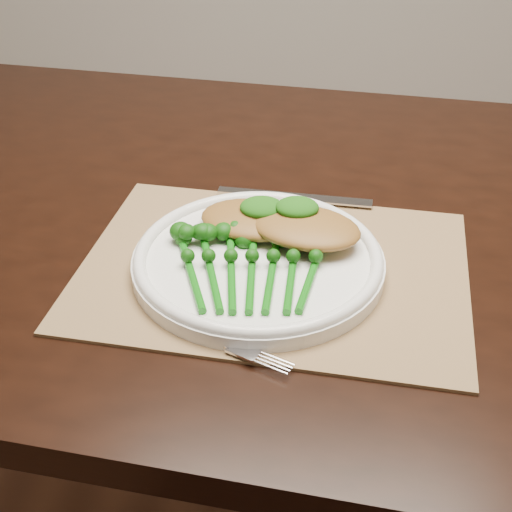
# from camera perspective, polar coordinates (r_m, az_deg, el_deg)

# --- Properties ---
(dining_table) EXTENTS (1.71, 1.11, 0.75)m
(dining_table) POSITION_cam_1_polar(r_m,az_deg,el_deg) (1.20, 5.16, -12.13)
(dining_table) COLOR black
(dining_table) RESTS_ON ground
(placemat) EXTENTS (0.49, 0.39, 0.00)m
(placemat) POSITION_cam_1_polar(r_m,az_deg,el_deg) (0.85, 1.41, -1.01)
(placemat) COLOR olive
(placemat) RESTS_ON dining_table
(dinner_plate) EXTENTS (0.30, 0.30, 0.03)m
(dinner_plate) POSITION_cam_1_polar(r_m,az_deg,el_deg) (0.84, 0.18, -0.29)
(dinner_plate) COLOR white
(dinner_plate) RESTS_ON placemat
(knife) EXTENTS (0.21, 0.04, 0.01)m
(knife) POSITION_cam_1_polar(r_m,az_deg,el_deg) (0.99, 1.87, 4.82)
(knife) COLOR silver
(knife) RESTS_ON placemat
(fork) EXTENTS (0.15, 0.08, 0.00)m
(fork) POSITION_cam_1_polar(r_m,az_deg,el_deg) (0.73, -1.86, -7.30)
(fork) COLOR silver
(fork) RESTS_ON placemat
(chicken_fillet_left) EXTENTS (0.15, 0.11, 0.03)m
(chicken_fillet_left) POSITION_cam_1_polar(r_m,az_deg,el_deg) (0.88, -0.19, 2.94)
(chicken_fillet_left) COLOR olive
(chicken_fillet_left) RESTS_ON dinner_plate
(chicken_fillet_right) EXTENTS (0.16, 0.13, 0.03)m
(chicken_fillet_right) POSITION_cam_1_polar(r_m,az_deg,el_deg) (0.86, 3.96, 2.31)
(chicken_fillet_right) COLOR olive
(chicken_fillet_right) RESTS_ON dinner_plate
(pesto_dollop_left) EXTENTS (0.05, 0.05, 0.02)m
(pesto_dollop_left) POSITION_cam_1_polar(r_m,az_deg,el_deg) (0.88, 0.48, 3.91)
(pesto_dollop_left) COLOR #104509
(pesto_dollop_left) RESTS_ON chicken_fillet_left
(pesto_dollop_right) EXTENTS (0.05, 0.04, 0.02)m
(pesto_dollop_right) POSITION_cam_1_polar(r_m,az_deg,el_deg) (0.87, 3.32, 3.91)
(pesto_dollop_right) COLOR #104509
(pesto_dollop_right) RESTS_ON chicken_fillet_right
(broccolini_bundle) EXTENTS (0.17, 0.19, 0.04)m
(broccolini_bundle) POSITION_cam_1_polar(r_m,az_deg,el_deg) (0.80, -0.37, -1.39)
(broccolini_bundle) COLOR #0D5F0C
(broccolini_bundle) RESTS_ON dinner_plate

